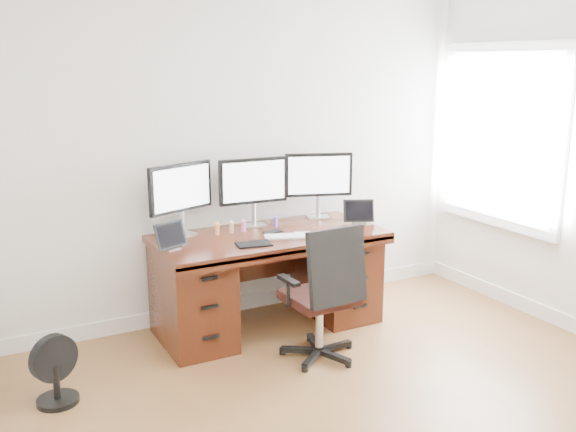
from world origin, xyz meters
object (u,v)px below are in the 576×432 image
keyboard (285,236)px  desk (268,277)px  monitor_center (253,183)px  office_chair (323,316)px  floor_fan (55,371)px

keyboard → desk: bearing=128.1°
desk → monitor_center: size_ratio=3.08×
monitor_center → keyboard: monitor_center is taller
office_chair → monitor_center: 1.20m
office_chair → keyboard: office_chair is taller
desk → keyboard: bearing=-71.3°
desk → office_chair: office_chair is taller
floor_fan → keyboard: (1.68, 0.26, 0.55)m
floor_fan → office_chair: bearing=-30.3°
desk → monitor_center: monitor_center is taller
desk → office_chair: size_ratio=1.77×
office_chair → floor_fan: office_chair is taller
office_chair → desk: bearing=95.0°
office_chair → floor_fan: bearing=169.6°
monitor_center → keyboard: size_ratio=1.83×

